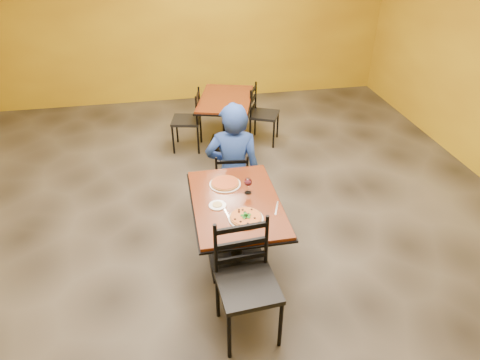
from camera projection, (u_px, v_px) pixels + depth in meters
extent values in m
cube|color=black|center=(229.00, 230.00, 4.77)|extent=(7.00, 8.00, 0.01)
cube|color=gold|center=(190.00, 15.00, 7.27)|extent=(7.00, 0.01, 3.00)
cube|color=maroon|center=(236.00, 203.00, 3.96)|extent=(0.80, 1.20, 0.03)
cube|color=black|center=(236.00, 205.00, 3.97)|extent=(0.83, 1.23, 0.02)
cylinder|color=black|center=(236.00, 233.00, 4.16)|extent=(0.12, 0.12, 0.66)
cube|color=black|center=(237.00, 259.00, 4.35)|extent=(0.55, 0.55, 0.04)
cube|color=maroon|center=(226.00, 99.00, 6.10)|extent=(0.99, 1.24, 0.03)
cube|color=black|center=(226.00, 100.00, 6.11)|extent=(1.03, 1.27, 0.02)
cylinder|color=black|center=(226.00, 122.00, 6.30)|extent=(0.11, 0.11, 0.66)
cube|color=black|center=(226.00, 143.00, 6.49)|extent=(0.61, 0.61, 0.04)
imported|color=navy|center=(233.00, 156.00, 4.86)|extent=(0.70, 0.52, 1.31)
cylinder|color=white|center=(246.00, 219.00, 3.72)|extent=(0.31, 0.31, 0.01)
cylinder|color=#992E0B|center=(246.00, 217.00, 3.71)|extent=(0.28, 0.28, 0.02)
cylinder|color=white|center=(225.00, 184.00, 4.19)|extent=(0.31, 0.31, 0.01)
cylinder|color=#B06722|center=(225.00, 183.00, 4.18)|extent=(0.28, 0.28, 0.02)
cylinder|color=white|center=(217.00, 205.00, 3.89)|extent=(0.16, 0.16, 0.01)
cylinder|color=tan|center=(217.00, 204.00, 3.88)|extent=(0.09, 0.09, 0.01)
cube|color=silver|center=(227.00, 213.00, 3.79)|extent=(0.04, 0.19, 0.00)
cube|color=silver|center=(277.00, 208.00, 3.86)|extent=(0.09, 0.20, 0.00)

